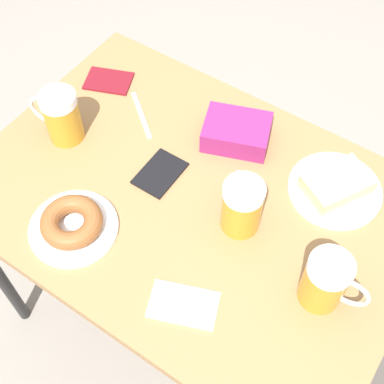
% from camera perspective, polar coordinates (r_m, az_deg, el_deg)
% --- Properties ---
extents(ground_plane, '(8.00, 8.00, 0.00)m').
position_cam_1_polar(ground_plane, '(1.93, 0.00, -12.89)').
color(ground_plane, gray).
extents(table, '(0.74, 1.05, 0.74)m').
position_cam_1_polar(table, '(1.33, 0.00, -2.09)').
color(table, '#997044').
rests_on(table, ground_plane).
extents(plate_with_cake, '(0.22, 0.22, 0.05)m').
position_cam_1_polar(plate_with_cake, '(1.31, 15.10, 0.56)').
color(plate_with_cake, white).
rests_on(plate_with_cake, table).
extents(plate_with_donut, '(0.20, 0.20, 0.05)m').
position_cam_1_polar(plate_with_donut, '(1.23, -12.66, -3.34)').
color(plate_with_donut, white).
rests_on(plate_with_donut, table).
extents(beer_mug_left, '(0.09, 0.14, 0.14)m').
position_cam_1_polar(beer_mug_left, '(1.12, 14.14, -9.24)').
color(beer_mug_left, '#C68C23').
rests_on(beer_mug_left, table).
extents(beer_mug_center, '(0.09, 0.14, 0.14)m').
position_cam_1_polar(beer_mug_center, '(1.38, -13.78, 7.88)').
color(beer_mug_center, '#C68C23').
rests_on(beer_mug_center, table).
extents(beer_mug_right, '(0.12, 0.11, 0.14)m').
position_cam_1_polar(beer_mug_right, '(1.18, 5.24, -1.56)').
color(beer_mug_right, '#C68C23').
rests_on(beer_mug_right, table).
extents(napkin_folded, '(0.13, 0.16, 0.00)m').
position_cam_1_polar(napkin_folded, '(1.14, -0.92, -11.93)').
color(napkin_folded, white).
rests_on(napkin_folded, table).
extents(fork, '(0.11, 0.14, 0.00)m').
position_cam_1_polar(fork, '(1.44, -5.43, 8.18)').
color(fork, silver).
rests_on(fork, table).
extents(passport_near_edge, '(0.13, 0.09, 0.01)m').
position_cam_1_polar(passport_near_edge, '(1.31, -3.43, 2.02)').
color(passport_near_edge, black).
rests_on(passport_near_edge, table).
extents(passport_far_edge, '(0.13, 0.15, 0.01)m').
position_cam_1_polar(passport_far_edge, '(1.54, -8.89, 11.63)').
color(passport_far_edge, maroon).
rests_on(passport_far_edge, table).
extents(blue_pouch, '(0.17, 0.20, 0.06)m').
position_cam_1_polar(blue_pouch, '(1.36, 4.77, 6.39)').
color(blue_pouch, '#8C2366').
rests_on(blue_pouch, table).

